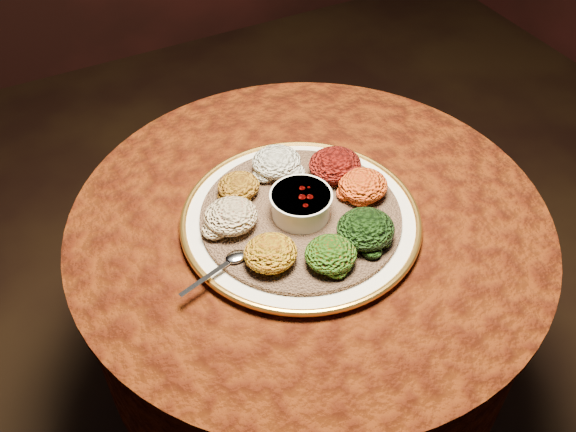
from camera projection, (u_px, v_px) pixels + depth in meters
name	position (u px, v px, depth m)	size (l,w,h in m)	color
table	(308.00, 275.00, 1.40)	(0.96, 0.96, 0.73)	black
platter	(301.00, 219.00, 1.25)	(0.58, 0.58, 0.02)	silver
injera	(301.00, 215.00, 1.24)	(0.39, 0.39, 0.01)	#8B6245
stew_bowl	(301.00, 203.00, 1.22)	(0.12, 0.12, 0.05)	white
spoon	(232.00, 260.00, 1.15)	(0.14, 0.06, 0.01)	silver
portion_ayib	(276.00, 162.00, 1.31)	(0.10, 0.10, 0.05)	silver
portion_kitfo	(335.00, 165.00, 1.30)	(0.11, 0.10, 0.05)	black
portion_tikil	(363.00, 185.00, 1.26)	(0.10, 0.09, 0.05)	#BA740F
portion_gomen	(366.00, 229.00, 1.17)	(0.11, 0.10, 0.05)	black
portion_mixveg	(331.00, 254.00, 1.13)	(0.09, 0.09, 0.05)	maroon
portion_kik	(271.00, 253.00, 1.13)	(0.10, 0.09, 0.05)	#AD820F
portion_timatim	(231.00, 216.00, 1.20)	(0.10, 0.10, 0.05)	#700606
portion_shiro	(239.00, 186.00, 1.26)	(0.08, 0.08, 0.04)	#9B6612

